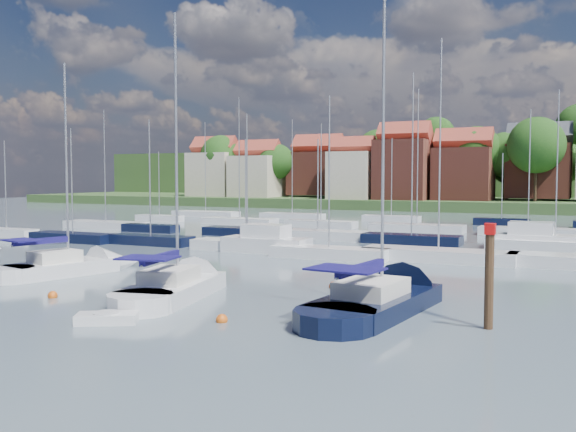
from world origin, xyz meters
The scene contains 11 objects.
ground centered at (0.00, 40.00, 0.00)m, with size 260.00×260.00×0.00m, color #4A5A65.
sailboat_left centered at (-10.91, 5.23, 0.36)m, with size 5.13×10.64×14.04m.
sailboat_centre centered at (-0.92, 2.40, 0.35)m, with size 5.22×11.68×15.37m.
sailboat_navy centered at (9.76, 3.78, 0.35)m, with size 4.66×12.97×17.53m.
tender centered at (0.18, -4.71, 0.21)m, with size 2.72×2.23×0.53m.
timber_piling centered at (14.53, 1.10, 1.16)m, with size 0.40×0.40×6.47m.
buoy_c centered at (-6.08, -1.55, 0.00)m, with size 0.48×0.48×0.48m, color #D85914.
buoy_d centered at (4.35, -2.49, 0.00)m, with size 0.49×0.49×0.49m, color #D85914.
buoy_e centered at (5.57, 7.06, 0.00)m, with size 0.52×0.52×0.52m, color #D85914.
marina_field centered at (1.91, 35.15, 0.43)m, with size 79.62×41.41×15.93m.
far_shore_town centered at (2.23, 132.67, 4.61)m, with size 212.46×90.00×22.27m.
Camera 1 is at (18.22, -25.02, 6.07)m, focal length 40.00 mm.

